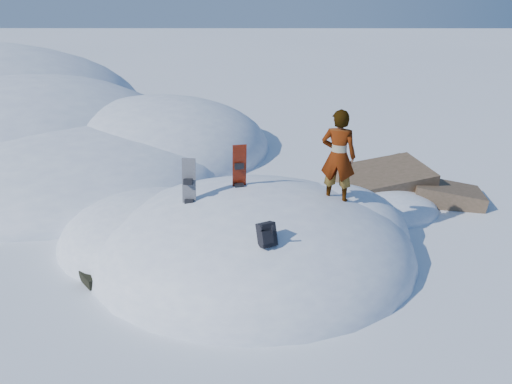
{
  "coord_description": "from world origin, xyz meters",
  "views": [
    {
      "loc": [
        0.11,
        -9.47,
        5.46
      ],
      "look_at": [
        0.07,
        0.3,
        1.37
      ],
      "focal_mm": 35.0,
      "sensor_mm": 36.0,
      "label": 1
    }
  ],
  "objects_px": {
    "snowboard_red": "(239,178)",
    "backpack": "(267,235)",
    "snowboard_dark": "(189,194)",
    "person": "(338,156)"
  },
  "relations": [
    {
      "from": "snowboard_red",
      "to": "snowboard_dark",
      "type": "xyz_separation_m",
      "value": [
        -0.99,
        -0.61,
        -0.1
      ]
    },
    {
      "from": "snowboard_dark",
      "to": "person",
      "type": "relative_size",
      "value": 0.74
    },
    {
      "from": "snowboard_red",
      "to": "backpack",
      "type": "bearing_deg",
      "value": -87.52
    },
    {
      "from": "backpack",
      "to": "person",
      "type": "xyz_separation_m",
      "value": [
        1.49,
        1.94,
        0.79
      ]
    },
    {
      "from": "snowboard_red",
      "to": "snowboard_dark",
      "type": "height_order",
      "value": "snowboard_red"
    },
    {
      "from": "backpack",
      "to": "snowboard_dark",
      "type": "bearing_deg",
      "value": 109.53
    },
    {
      "from": "snowboard_dark",
      "to": "backpack",
      "type": "bearing_deg",
      "value": -39.4
    },
    {
      "from": "snowboard_red",
      "to": "backpack",
      "type": "distance_m",
      "value": 2.18
    },
    {
      "from": "snowboard_dark",
      "to": "person",
      "type": "xyz_separation_m",
      "value": [
        3.03,
        0.46,
        0.64
      ]
    },
    {
      "from": "snowboard_dark",
      "to": "person",
      "type": "height_order",
      "value": "person"
    }
  ]
}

